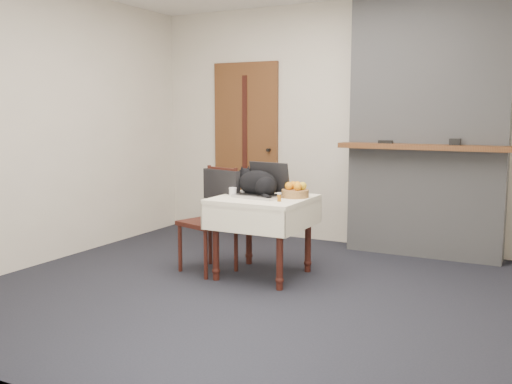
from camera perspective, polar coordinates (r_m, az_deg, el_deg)
ground at (r=4.63m, az=0.51°, el=-9.96°), size 4.50×4.50×0.00m
room_shell at (r=4.84m, az=3.07°, el=11.96°), size 4.52×4.01×2.61m
door at (r=6.72m, az=-1.01°, el=4.33°), size 0.82×0.10×2.00m
chimney at (r=5.88m, az=16.78°, el=6.38°), size 1.62×0.48×2.60m
side_table at (r=4.94m, az=0.72°, el=-1.81°), size 0.78×0.78×0.70m
laptop at (r=4.95m, az=0.75°, el=0.40°), size 0.44×0.39×0.29m
cat at (r=4.96m, az=0.22°, el=0.84°), size 0.48×0.38×0.26m
cream_jar at (r=4.98m, az=-2.34°, el=0.02°), size 0.07×0.07×0.08m
pill_bottle at (r=4.68m, az=2.33°, el=-0.49°), size 0.04×0.04×0.07m
fruit_basket at (r=4.92m, az=3.96°, el=0.10°), size 0.24×0.24×0.13m
desk_clutter at (r=4.90m, az=2.32°, el=-0.50°), size 0.14×0.05×0.01m
chair at (r=5.16m, az=-4.07°, el=-1.26°), size 0.53×0.52×0.94m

